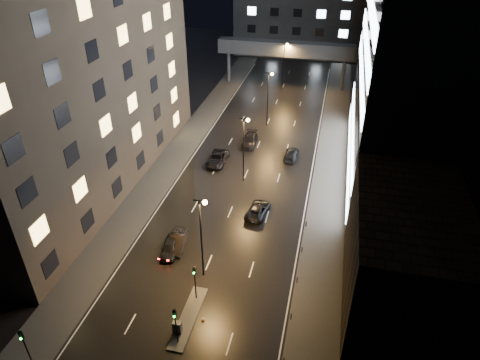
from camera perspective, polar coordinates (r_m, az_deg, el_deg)
The scene contains 25 objects.
ground at distance 73.97m, azimuth 2.50°, elevation 4.75°, with size 160.00×160.00×0.00m, color black.
sidewalk_left at distance 72.76m, azimuth -7.99°, elevation 4.02°, with size 5.00×110.00×0.15m, color #383533.
sidewalk_right at distance 68.62m, azimuth 12.00°, elevation 1.74°, with size 5.00×110.00×0.15m, color #383533.
building_left at distance 61.07m, azimuth -22.42°, elevation 16.60°, with size 15.00×48.00×40.00m, color #2D2319.
building_right_low at distance 44.57m, azimuth 20.89°, elevation -9.45°, with size 10.00×18.00×12.00m, color black.
building_right_glass at distance 63.10m, azimuth 26.46°, elevation 18.54°, with size 20.00×36.00×45.00m, color black.
building_far at distance 125.02m, azimuth 8.11°, elevation 22.00°, with size 34.00×14.00×25.00m, color #333335.
skybridge at distance 98.73m, azimuth 6.08°, elevation 16.94°, with size 30.00×3.00×10.00m.
median_island at distance 44.66m, azimuth -6.88°, elevation -17.71°, with size 1.60×8.00×0.15m, color #383533.
traffic_signal_near at distance 44.02m, azimuth -6.06°, elevation -12.79°, with size 0.28×0.34×4.40m.
traffic_signal_far at distance 40.59m, azimuth -8.61°, elevation -18.08°, with size 0.28×0.34×4.40m.
traffic_signal_corner at distance 43.07m, azimuth -26.84°, elevation -18.83°, with size 0.28×0.34×4.40m.
bollard_row at distance 45.84m, azimuth 7.23°, elevation -15.35°, with size 0.12×25.12×0.90m.
streetlight_near at distance 44.24m, azimuth -5.06°, elevation -6.52°, with size 1.45×0.50×10.15m.
streetlight_mid_a at distance 60.50m, azimuth 0.62°, elevation 5.09°, with size 1.45×0.50×10.15m.
streetlight_mid_b at distance 78.51m, azimuth 3.86°, elevation 11.58°, with size 1.45×0.50×10.15m.
streetlight_far at distance 97.30m, azimuth 5.95°, elevation 15.59°, with size 1.45×0.50×10.15m.
car_away_a at distance 51.26m, azimuth -9.33°, elevation -8.86°, with size 1.80×4.47×1.52m, color black.
car_away_b at distance 51.90m, azimuth -8.32°, elevation -8.09°, with size 1.69×4.85×1.60m, color black.
car_away_c at distance 67.97m, azimuth -3.03°, elevation 2.87°, with size 2.72×5.91×1.64m, color black.
car_away_d at distance 73.53m, azimuth 1.31°, elevation 5.32°, with size 2.30×5.65×1.64m, color black.
car_toward_a at distance 56.54m, azimuth 2.41°, elevation -3.99°, with size 2.38×5.16×1.43m, color black.
car_toward_b at distance 69.87m, azimuth 6.85°, elevation 3.46°, with size 2.04×5.02×1.46m, color black.
utility_cabinet at distance 43.04m, azimuth -8.37°, elevation -18.86°, with size 0.81×0.54×1.38m, color #454648.
cone_b at distance 44.15m, azimuth -4.96°, elevation -18.01°, with size 0.36×0.36×0.48m, color orange.
Camera 1 is at (11.71, -24.59, 34.10)m, focal length 32.00 mm.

